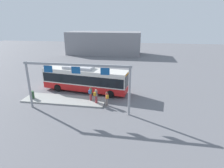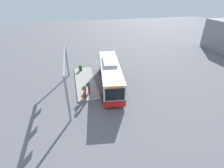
% 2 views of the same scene
% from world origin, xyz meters
% --- Properties ---
extents(ground_plane, '(120.00, 120.00, 0.00)m').
position_xyz_m(ground_plane, '(0.00, 0.00, 0.00)').
color(ground_plane, slate).
extents(platform_curb, '(10.00, 2.80, 0.16)m').
position_xyz_m(platform_curb, '(-1.63, -3.37, 0.08)').
color(platform_curb, '#9E9E99').
rests_on(platform_curb, ground).
extents(bus_main, '(11.78, 4.08, 3.46)m').
position_xyz_m(bus_main, '(-0.01, 0.00, 1.81)').
color(bus_main, red).
rests_on(bus_main, ground).
extents(person_boarding, '(0.51, 0.60, 1.67)m').
position_xyz_m(person_boarding, '(3.73, -3.97, 0.89)').
color(person_boarding, slate).
rests_on(person_boarding, ground).
extents(person_waiting_near, '(0.39, 0.56, 1.67)m').
position_xyz_m(person_waiting_near, '(1.64, -3.22, 1.05)').
color(person_waiting_near, maroon).
rests_on(person_waiting_near, platform_curb).
extents(person_waiting_mid, '(0.50, 0.60, 1.67)m').
position_xyz_m(person_waiting_mid, '(2.44, -3.81, 1.05)').
color(person_waiting_mid, maroon).
rests_on(person_waiting_mid, platform_curb).
extents(platform_sign_gantry, '(11.18, 0.24, 5.20)m').
position_xyz_m(platform_sign_gantry, '(0.96, -5.70, 3.85)').
color(platform_sign_gantry, gray).
rests_on(platform_sign_gantry, ground).
extents(station_building, '(20.62, 8.00, 6.26)m').
position_xyz_m(station_building, '(-3.50, 29.77, 3.13)').
color(station_building, gray).
rests_on(station_building, ground).
extents(trash_bin, '(0.52, 0.52, 0.90)m').
position_xyz_m(trash_bin, '(-5.62, -3.75, 0.61)').
color(trash_bin, '#2D5133').
rests_on(trash_bin, platform_curb).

